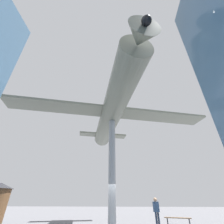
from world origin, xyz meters
name	(u,v)px	position (x,y,z in m)	size (l,w,h in m)	color
support_pylon_central	(112,167)	(0.00, 0.00, 3.58)	(0.49, 0.49, 7.16)	#999EA3
suspended_airplane	(112,111)	(-0.05, 0.17, 8.06)	(16.54, 14.22, 3.18)	slate
visitor_person	(156,209)	(-3.07, -2.47, 1.03)	(0.45, 0.33, 1.77)	#2D3D56
plaza_bench	(178,218)	(-4.62, -2.98, 0.44)	(1.92, 0.99, 0.50)	#846647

